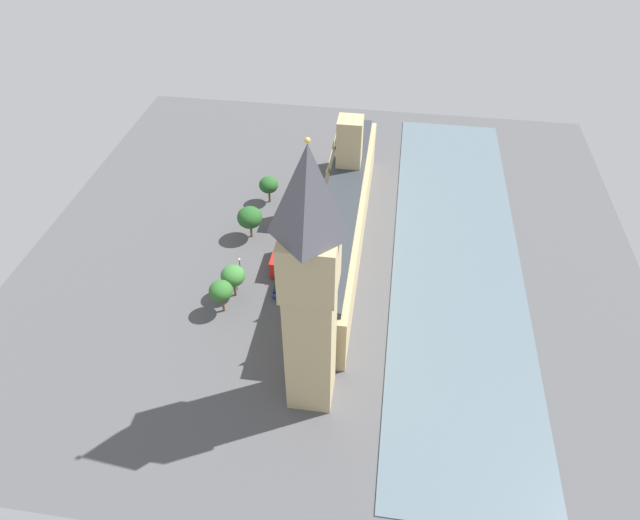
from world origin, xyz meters
TOP-DOWN VIEW (x-y plane):
  - ground_plane at (0.00, 0.00)m, footprint 148.14×148.14m
  - river_thames at (-30.58, 0.00)m, footprint 30.53×133.32m
  - parliament_building at (-1.99, -1.06)m, footprint 11.00×78.14m
  - clock_tower at (-1.65, 44.87)m, footprint 9.15×9.15m
  - car_yellow_cab_opposite_hall at (10.21, -30.07)m, footprint 1.92×4.39m
  - double_decker_bus_corner at (10.03, -12.12)m, footprint 2.70×10.52m
  - double_decker_bus_leading at (11.72, 10.04)m, footprint 2.66×10.50m
  - car_blue_far_end at (10.27, 19.34)m, footprint 2.00×4.56m
  - pedestrian_near_tower at (7.07, 20.90)m, footprint 0.64×0.55m
  - pedestrian_by_river_gate at (7.12, 25.82)m, footprint 0.68×0.61m
  - plane_tree_kerbside at (20.95, 0.28)m, footprint 6.29×6.29m
  - plane_tree_trailing at (19.59, -15.31)m, footprint 5.18×5.18m
  - plane_tree_midblock at (20.86, 26.46)m, footprint 5.17×5.17m
  - plane_tree_under_trees at (19.58, 21.40)m, footprint 5.41×5.41m
  - street_lamp_slot_10 at (19.37, 16.57)m, footprint 0.56×0.56m
  - street_lamp_slot_11 at (19.64, 19.69)m, footprint 0.56×0.56m

SIDE VIEW (x-z plane):
  - ground_plane at x=0.00m, z-range 0.00..0.00m
  - river_thames at x=-30.58m, z-range 0.00..0.25m
  - pedestrian_near_tower at x=7.07m, z-range -0.08..1.51m
  - pedestrian_by_river_gate at x=7.12m, z-range -0.08..1.59m
  - car_yellow_cab_opposite_hall at x=10.21m, z-range 0.02..1.76m
  - car_blue_far_end at x=10.27m, z-range 0.02..1.76m
  - double_decker_bus_corner at x=10.03m, z-range 0.26..5.01m
  - double_decker_bus_leading at x=11.72m, z-range 0.26..5.01m
  - street_lamp_slot_11 at x=19.64m, z-range 1.19..6.97m
  - street_lamp_slot_10 at x=19.37m, z-range 1.31..8.19m
  - plane_tree_trailing at x=19.59m, z-range 1.62..9.33m
  - plane_tree_under_trees at x=19.58m, z-range 1.83..10.17m
  - plane_tree_kerbside at x=20.95m, z-range 1.68..10.45m
  - plane_tree_midblock at x=20.86m, z-range 1.92..10.24m
  - parliament_building at x=-1.99m, z-range -5.80..21.41m
  - clock_tower at x=-1.65m, z-range 0.94..55.80m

